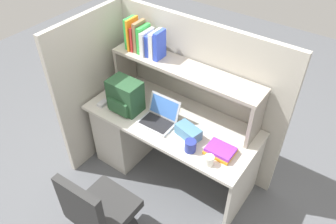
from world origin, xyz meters
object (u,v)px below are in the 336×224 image
tissue_box (188,132)px  laptop (160,117)px  snack_canister (190,146)px  office_chair (101,218)px  computer_mouse (103,103)px  paper_cup (209,160)px  backpack (125,96)px

tissue_box → laptop: bearing=-168.6°
snack_canister → office_chair: (-0.34, -0.75, -0.39)m
tissue_box → office_chair: bearing=-92.1°
computer_mouse → snack_canister: bearing=0.2°
laptop → office_chair: bearing=-85.2°
computer_mouse → paper_cup: (1.19, -0.05, 0.02)m
laptop → snack_canister: bearing=-18.2°
laptop → office_chair: (0.07, -0.89, -0.39)m
snack_canister → tissue_box: bearing=128.8°
tissue_box → office_chair: 0.99m
paper_cup → snack_canister: snack_canister is taller
office_chair → computer_mouse: bearing=-51.6°
paper_cup → snack_canister: 0.20m
computer_mouse → backpack: bearing=22.3°
backpack → snack_canister: bearing=-7.1°
laptop → computer_mouse: laptop is taller
paper_cup → tissue_box: 0.34m
tissue_box → snack_canister: bearing=-38.2°
paper_cup → snack_canister: size_ratio=0.80×
backpack → snack_canister: size_ratio=3.03×
backpack → tissue_box: size_ratio=1.38×
laptop → computer_mouse: bearing=-167.8°
laptop → tissue_box: (0.31, -0.01, -0.00)m
computer_mouse → snack_canister: (1.00, -0.01, 0.03)m
backpack → paper_cup: backpack is taller
tissue_box → snack_canister: same height
laptop → tissue_box: size_ratio=1.43×
tissue_box → paper_cup: bearing=-15.6°
computer_mouse → office_chair: size_ratio=0.11×
paper_cup → computer_mouse: bearing=177.8°
computer_mouse → paper_cup: paper_cup is taller
snack_canister → office_chair: office_chair is taller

